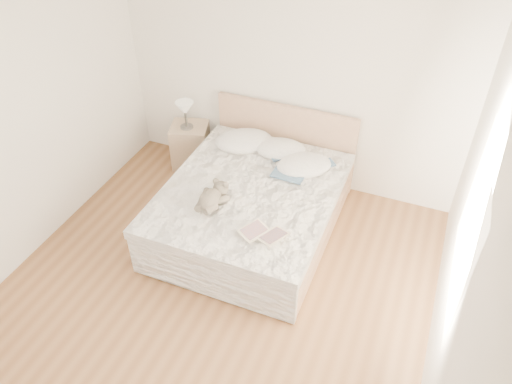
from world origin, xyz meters
TOP-DOWN VIEW (x-y plane):
  - floor at (0.00, 0.00)m, footprint 4.00×4.50m
  - ceiling at (0.00, 0.00)m, footprint 4.00×4.50m
  - wall_back at (0.00, 2.25)m, footprint 4.00×0.02m
  - wall_right at (2.00, 0.00)m, footprint 0.02×4.50m
  - window at (1.99, 0.30)m, footprint 0.02×1.30m
  - bed at (0.00, 1.19)m, footprint 1.72×2.14m
  - nightstand at (-1.20, 2.00)m, footprint 0.55×0.52m
  - table_lamp at (-1.21, 1.97)m, footprint 0.26×0.26m
  - pillow_left at (-0.39, 1.84)m, footprint 0.80×0.73m
  - pillow_middle at (0.06, 1.85)m, footprint 0.65×0.52m
  - pillow_right at (0.40, 1.65)m, footprint 0.73×0.69m
  - blouse at (0.30, 1.59)m, footprint 0.57×0.60m
  - photo_book at (-0.42, 1.74)m, footprint 0.43×0.39m
  - childrens_book at (0.39, 0.50)m, footprint 0.47×0.42m
  - teddy_bear at (-0.24, 0.67)m, footprint 0.29×0.39m

SIDE VIEW (x-z plane):
  - floor at x=0.00m, z-range 0.00..0.00m
  - nightstand at x=-1.20m, z-range 0.00..0.56m
  - bed at x=0.00m, z-range -0.19..0.81m
  - blouse at x=0.30m, z-range 0.62..0.64m
  - photo_book at x=-0.42m, z-range 0.62..0.64m
  - childrens_book at x=0.39m, z-range 0.62..0.64m
  - pillow_left at x=-0.39m, z-range 0.54..0.74m
  - pillow_middle at x=0.06m, z-range 0.55..0.73m
  - pillow_right at x=0.40m, z-range 0.55..0.73m
  - teddy_bear at x=-0.24m, z-range 0.55..0.75m
  - table_lamp at x=-1.21m, z-range 0.64..0.98m
  - wall_back at x=0.00m, z-range 0.00..2.70m
  - wall_right at x=2.00m, z-range 0.00..2.70m
  - window at x=1.99m, z-range 0.90..2.00m
  - ceiling at x=0.00m, z-range 2.70..2.70m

